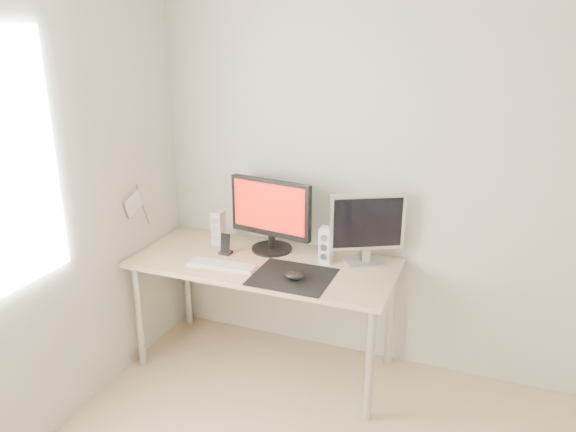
% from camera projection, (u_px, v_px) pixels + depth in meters
% --- Properties ---
extents(wall_back, '(3.50, 0.00, 3.50)m').
position_uv_depth(wall_back, '(435.00, 178.00, 3.25)').
color(wall_back, beige).
rests_on(wall_back, ground).
extents(mousepad, '(0.45, 0.40, 0.00)m').
position_uv_depth(mousepad, '(292.00, 277.00, 3.20)').
color(mousepad, black).
rests_on(mousepad, desk).
extents(mouse, '(0.12, 0.07, 0.04)m').
position_uv_depth(mouse, '(294.00, 276.00, 3.16)').
color(mouse, black).
rests_on(mouse, mousepad).
extents(desk, '(1.60, 0.70, 0.73)m').
position_uv_depth(desk, '(264.00, 273.00, 3.44)').
color(desk, '#D1B587').
rests_on(desk, ground).
extents(main_monitor, '(0.55, 0.30, 0.47)m').
position_uv_depth(main_monitor, '(271.00, 213.00, 3.49)').
color(main_monitor, black).
rests_on(main_monitor, desk).
extents(second_monitor, '(0.42, 0.24, 0.43)m').
position_uv_depth(second_monitor, '(367.00, 226.00, 3.30)').
color(second_monitor, silver).
rests_on(second_monitor, desk).
extents(speaker_left, '(0.07, 0.09, 0.22)m').
position_uv_depth(speaker_left, '(218.00, 228.00, 3.65)').
color(speaker_left, silver).
rests_on(speaker_left, desk).
extents(speaker_right, '(0.07, 0.09, 0.22)m').
position_uv_depth(speaker_right, '(326.00, 245.00, 3.36)').
color(speaker_right, white).
rests_on(speaker_right, desk).
extents(keyboard, '(0.42, 0.13, 0.02)m').
position_uv_depth(keyboard, '(222.00, 265.00, 3.34)').
color(keyboard, silver).
rests_on(keyboard, desk).
extents(phone_dock, '(0.07, 0.06, 0.13)m').
position_uv_depth(phone_dock, '(225.00, 248.00, 3.51)').
color(phone_dock, black).
rests_on(phone_dock, desk).
extents(pennant, '(0.01, 0.23, 0.29)m').
position_uv_depth(pennant, '(137.00, 204.00, 3.45)').
color(pennant, '#A57F54').
rests_on(pennant, wall_left).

